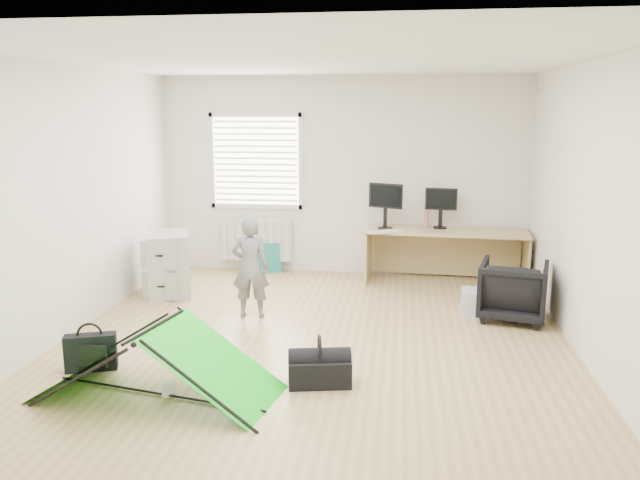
# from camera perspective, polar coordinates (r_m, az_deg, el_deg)

# --- Properties ---
(ground) EXTENTS (5.50, 5.50, 0.00)m
(ground) POSITION_cam_1_polar(r_m,az_deg,el_deg) (6.24, -0.49, -9.32)
(ground) COLOR tan
(ground) RESTS_ON ground
(back_wall) EXTENTS (5.00, 0.02, 2.70)m
(back_wall) POSITION_cam_1_polar(r_m,az_deg,el_deg) (8.60, 2.06, 5.83)
(back_wall) COLOR silver
(back_wall) RESTS_ON ground
(window) EXTENTS (1.20, 0.06, 1.20)m
(window) POSITION_cam_1_polar(r_m,az_deg,el_deg) (8.74, -5.88, 7.19)
(window) COLOR silver
(window) RESTS_ON back_wall
(radiator) EXTENTS (1.00, 0.12, 0.60)m
(radiator) POSITION_cam_1_polar(r_m,az_deg,el_deg) (8.86, -5.79, 0.06)
(radiator) COLOR silver
(radiator) RESTS_ON back_wall
(desk) EXTENTS (2.11, 0.77, 0.71)m
(desk) POSITION_cam_1_polar(r_m,az_deg,el_deg) (8.37, 11.43, -1.49)
(desk) COLOR tan
(desk) RESTS_ON ground
(filing_cabinet) EXTENTS (0.69, 0.79, 0.77)m
(filing_cabinet) POSITION_cam_1_polar(r_m,az_deg,el_deg) (7.91, -13.61, -2.14)
(filing_cabinet) COLOR #AEB1B3
(filing_cabinet) RESTS_ON ground
(monitor_left) EXTENTS (0.47, 0.27, 0.44)m
(monitor_left) POSITION_cam_1_polar(r_m,az_deg,el_deg) (8.23, 5.99, 2.53)
(monitor_left) COLOR black
(monitor_left) RESTS_ON desk
(monitor_right) EXTENTS (0.42, 0.14, 0.39)m
(monitor_right) POSITION_cam_1_polar(r_m,az_deg,el_deg) (8.38, 10.96, 2.39)
(monitor_right) COLOR black
(monitor_right) RESTS_ON desk
(keyboard) EXTENTS (0.50, 0.34, 0.02)m
(keyboard) POSITION_cam_1_polar(r_m,az_deg,el_deg) (8.04, 5.95, 0.78)
(keyboard) COLOR beige
(keyboard) RESTS_ON desk
(thermos) EXTENTS (0.09, 0.09, 0.24)m
(thermos) POSITION_cam_1_polar(r_m,az_deg,el_deg) (8.37, 9.70, 1.90)
(thermos) COLOR #AA5F64
(thermos) RESTS_ON desk
(office_chair) EXTENTS (0.84, 0.85, 0.65)m
(office_chair) POSITION_cam_1_polar(r_m,az_deg,el_deg) (7.12, 17.23, -4.43)
(office_chair) COLOR black
(office_chair) RESTS_ON ground
(person) EXTENTS (0.43, 0.31, 1.13)m
(person) POSITION_cam_1_polar(r_m,az_deg,el_deg) (6.87, -6.39, -2.47)
(person) COLOR slate
(person) RESTS_ON ground
(kite) EXTENTS (2.01, 1.18, 0.59)m
(kite) POSITION_cam_1_polar(r_m,az_deg,el_deg) (5.22, -14.71, -10.67)
(kite) COLOR #13D119
(kite) RESTS_ON ground
(storage_crate) EXTENTS (0.50, 0.37, 0.27)m
(storage_crate) POSITION_cam_1_polar(r_m,az_deg,el_deg) (7.25, 14.71, -5.55)
(storage_crate) COLOR silver
(storage_crate) RESTS_ON ground
(tote_bag) EXTENTS (0.38, 0.22, 0.42)m
(tote_bag) POSITION_cam_1_polar(r_m,az_deg,el_deg) (8.83, -4.71, -1.56)
(tote_bag) COLOR teal
(tote_bag) RESTS_ON ground
(laptop_bag) EXTENTS (0.46, 0.27, 0.33)m
(laptop_bag) POSITION_cam_1_polar(r_m,az_deg,el_deg) (5.92, -20.22, -9.61)
(laptop_bag) COLOR black
(laptop_bag) RESTS_ON ground
(white_box) EXTENTS (0.13, 0.13, 0.10)m
(white_box) POSITION_cam_1_polar(r_m,az_deg,el_deg) (5.30, -13.70, -13.10)
(white_box) COLOR silver
(white_box) RESTS_ON ground
(duffel_bag) EXTENTS (0.56, 0.36, 0.23)m
(duffel_bag) POSITION_cam_1_polar(r_m,az_deg,el_deg) (5.31, -0.04, -11.95)
(duffel_bag) COLOR black
(duffel_bag) RESTS_ON ground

